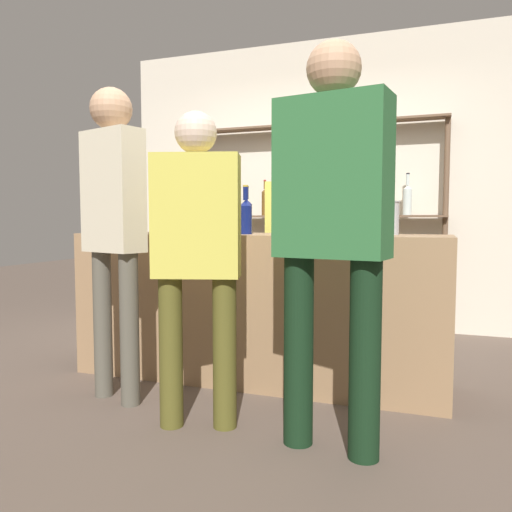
# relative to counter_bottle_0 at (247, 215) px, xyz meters

# --- Properties ---
(ground_plane) EXTENTS (16.00, 16.00, 0.00)m
(ground_plane) POSITION_rel_counter_bottle_0_xyz_m (0.11, -0.12, -1.09)
(ground_plane) COLOR brown
(bar_counter) EXTENTS (2.42, 0.58, 0.96)m
(bar_counter) POSITION_rel_counter_bottle_0_xyz_m (0.11, -0.12, -0.60)
(bar_counter) COLOR #997551
(bar_counter) RESTS_ON ground_plane
(back_wall) EXTENTS (4.02, 0.12, 2.80)m
(back_wall) POSITION_rel_counter_bottle_0_xyz_m (0.11, 1.77, 0.31)
(back_wall) COLOR beige
(back_wall) RESTS_ON ground_plane
(back_shelf) EXTENTS (2.42, 0.18, 1.97)m
(back_shelf) POSITION_rel_counter_bottle_0_xyz_m (0.12, 1.59, 0.22)
(back_shelf) COLOR brown
(back_shelf) RESTS_ON ground_plane
(counter_bottle_0) EXTENTS (0.08, 0.08, 0.32)m
(counter_bottle_0) POSITION_rel_counter_bottle_0_xyz_m (0.00, 0.00, 0.00)
(counter_bottle_0) COLOR #0F1956
(counter_bottle_0) RESTS_ON bar_counter
(counter_bottle_1) EXTENTS (0.08, 0.08, 0.33)m
(counter_bottle_1) POSITION_rel_counter_bottle_0_xyz_m (-0.34, -0.10, -0.00)
(counter_bottle_1) COLOR silver
(counter_bottle_1) RESTS_ON bar_counter
(counter_bottle_2) EXTENTS (0.08, 0.08, 0.31)m
(counter_bottle_2) POSITION_rel_counter_bottle_0_xyz_m (0.06, -0.18, -0.01)
(counter_bottle_2) COLOR #0F1956
(counter_bottle_2) RESTS_ON bar_counter
(counter_bottle_3) EXTENTS (0.09, 0.09, 0.38)m
(counter_bottle_3) POSITION_rel_counter_bottle_0_xyz_m (0.70, -0.27, 0.02)
(counter_bottle_3) COLOR silver
(counter_bottle_3) RESTS_ON bar_counter
(wine_glass) EXTENTS (0.07, 0.07, 0.17)m
(wine_glass) POSITION_rel_counter_bottle_0_xyz_m (0.76, -0.16, 0.00)
(wine_glass) COLOR silver
(wine_glass) RESTS_ON bar_counter
(ice_bucket) EXTENTS (0.18, 0.18, 0.21)m
(ice_bucket) POSITION_rel_counter_bottle_0_xyz_m (0.91, 0.01, -0.02)
(ice_bucket) COLOR #B2B2B7
(ice_bucket) RESTS_ON bar_counter
(customer_center) EXTENTS (0.46, 0.30, 1.58)m
(customer_center) POSITION_rel_counter_bottle_0_xyz_m (0.09, -0.95, -0.16)
(customer_center) COLOR brown
(customer_center) RESTS_ON ground_plane
(customer_right) EXTENTS (0.52, 0.30, 1.83)m
(customer_right) POSITION_rel_counter_bottle_0_xyz_m (0.78, -0.98, -0.01)
(customer_right) COLOR black
(customer_right) RESTS_ON ground_plane
(customer_left) EXTENTS (0.42, 0.28, 1.79)m
(customer_left) POSITION_rel_counter_bottle_0_xyz_m (-0.52, -0.77, 0.00)
(customer_left) COLOR #575347
(customer_left) RESTS_ON ground_plane
(server_behind_counter) EXTENTS (0.48, 0.28, 1.55)m
(server_behind_counter) POSITION_rel_counter_bottle_0_xyz_m (0.17, 0.61, -0.18)
(server_behind_counter) COLOR brown
(server_behind_counter) RESTS_ON ground_plane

